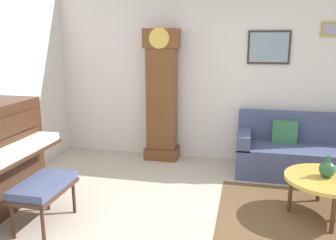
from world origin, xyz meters
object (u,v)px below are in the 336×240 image
object	(u,v)px
couch	(306,153)
green_jug	(327,169)
coffee_table	(327,180)
grandfather_clock	(162,99)
piano_bench	(44,188)

from	to	relation	value
couch	green_jug	bearing A→B (deg)	-88.99
coffee_table	grandfather_clock	bearing A→B (deg)	146.21
piano_bench	coffee_table	size ratio (longest dim) A/B	0.80
piano_bench	grandfather_clock	bearing A→B (deg)	73.60
coffee_table	green_jug	size ratio (longest dim) A/B	3.67
green_jug	couch	bearing A→B (deg)	91.01
coffee_table	green_jug	xyz separation A→B (m)	(-0.01, 0.02, 0.12)
grandfather_clock	coffee_table	distance (m)	2.65
grandfather_clock	coffee_table	size ratio (longest dim) A/B	2.31
coffee_table	piano_bench	bearing A→B (deg)	-163.57
coffee_table	green_jug	world-z (taller)	green_jug
piano_bench	green_jug	world-z (taller)	green_jug
couch	coffee_table	distance (m)	1.23
grandfather_clock	couch	xyz separation A→B (m)	(2.12, -0.21, -0.65)
piano_bench	couch	distance (m)	3.47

